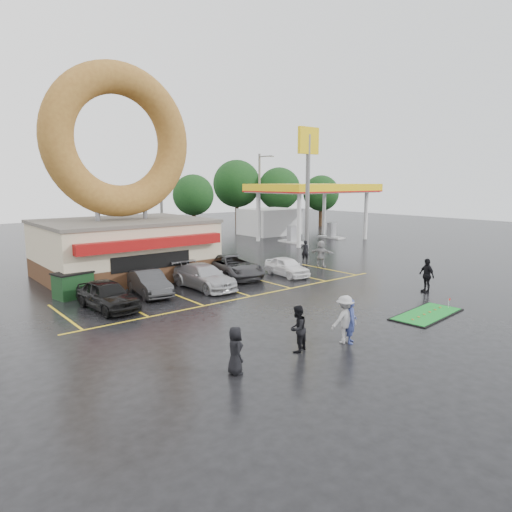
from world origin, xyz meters
TOP-DOWN VIEW (x-y plane):
  - ground at (0.00, 0.00)m, footprint 120.00×120.00m
  - donut_shop at (-3.00, 12.97)m, footprint 10.20×8.70m
  - gas_station at (20.00, 20.94)m, footprint 12.30×13.65m
  - shell_sign at (13.00, 12.00)m, footprint 2.20×0.36m
  - streetlight_mid at (4.00, 20.92)m, footprint 0.40×2.21m
  - streetlight_right at (16.00, 21.92)m, footprint 0.40×2.21m
  - tree_far_a at (26.00, 30.00)m, footprint 5.60×5.60m
  - tree_far_b at (32.00, 28.00)m, footprint 4.90×4.90m
  - tree_far_c at (22.00, 34.00)m, footprint 6.30×6.30m
  - tree_far_d at (14.00, 32.00)m, footprint 4.90×4.90m
  - car_black at (-6.97, 5.84)m, footprint 2.05×4.35m
  - car_dgrey at (-4.11, 7.19)m, footprint 1.92×4.23m
  - car_silver at (-0.92, 6.60)m, footprint 2.09×4.83m
  - car_grey at (2.16, 8.00)m, footprint 3.12×5.54m
  - car_white at (5.22, 6.15)m, footprint 1.91×3.81m
  - person_blue at (-1.48, -4.63)m, footprint 0.75×0.72m
  - person_blackjkt at (-3.73, -3.98)m, footprint 1.00×0.89m
  - person_hoodie at (-1.67, -4.47)m, footprint 1.29×0.86m
  - person_bystander at (-6.65, -4.13)m, footprint 0.70×0.88m
  - person_cameraman at (8.21, -2.06)m, footprint 0.83×1.22m
  - person_walker_near at (9.44, 7.02)m, footprint 1.23×1.86m
  - person_walker_far at (9.88, 9.10)m, footprint 0.74×0.66m
  - dumpster at (-7.50, 9.26)m, footprint 2.00×1.53m
  - putting_green at (4.21, -4.50)m, footprint 4.28×2.16m

SIDE VIEW (x-z plane):
  - ground at x=0.00m, z-range 0.00..0.00m
  - putting_green at x=4.21m, z-range -0.23..0.29m
  - car_white at x=5.22m, z-range 0.00..1.25m
  - dumpster at x=-7.50m, z-range 0.00..1.30m
  - car_dgrey at x=-4.11m, z-range 0.00..1.35m
  - car_silver at x=-0.92m, z-range 0.00..1.39m
  - car_black at x=-6.97m, z-range 0.00..1.44m
  - car_grey at x=2.16m, z-range 0.00..1.46m
  - person_bystander at x=-6.65m, z-range 0.00..1.57m
  - person_walker_far at x=9.88m, z-range 0.00..1.69m
  - person_blackjkt at x=-3.73m, z-range 0.00..1.73m
  - person_blue at x=-1.48m, z-range 0.00..1.73m
  - person_hoodie at x=-1.67m, z-range 0.00..1.86m
  - person_walker_near at x=9.44m, z-range 0.00..1.92m
  - person_cameraman at x=8.21m, z-range 0.00..1.92m
  - gas_station at x=20.00m, z-range 0.75..6.65m
  - donut_shop at x=-3.00m, z-range -2.29..11.21m
  - tree_far_b at x=32.00m, z-range 1.03..8.03m
  - tree_far_d at x=14.00m, z-range 1.03..8.03m
  - streetlight_mid at x=4.00m, z-range 0.28..9.28m
  - streetlight_right at x=16.00m, z-range 0.28..9.28m
  - tree_far_a at x=26.00m, z-range 1.18..9.18m
  - tree_far_c at x=22.00m, z-range 1.34..10.34m
  - shell_sign at x=13.00m, z-range 2.08..12.68m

